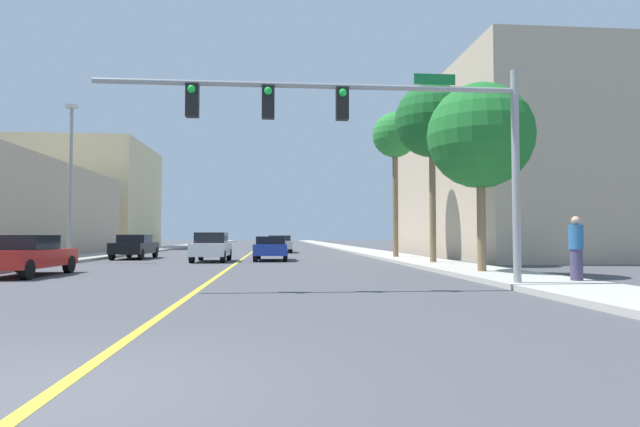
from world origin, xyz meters
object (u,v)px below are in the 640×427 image
street_lamp (71,173)px  car_white (211,247)px  car_blue (271,248)px  palm_mid (432,121)px  car_black (135,246)px  traffic_signal_mast (370,121)px  pedestrian (576,248)px  car_silver (279,244)px  palm_far (395,137)px  palm_near (480,136)px  car_red (24,255)px

street_lamp → car_white: 7.88m
street_lamp → car_blue: 10.85m
palm_mid → car_black: size_ratio=1.86×
traffic_signal_mast → pedestrian: 6.64m
car_white → pedestrian: size_ratio=2.23×
traffic_signal_mast → car_white: traffic_signal_mast is taller
car_silver → car_black: car_black is taller
street_lamp → palm_far: 17.55m
palm_far → pedestrian: 17.10m
street_lamp → car_blue: (10.02, 1.70, -3.79)m
car_blue → pedestrian: pedestrian is taller
traffic_signal_mast → car_blue: (-2.64, 15.47, -3.60)m
car_blue → street_lamp: bearing=-168.7°
palm_mid → traffic_signal_mast: bearing=-115.1°
palm_near → car_black: 21.17m
palm_near → palm_mid: palm_mid is taller
car_silver → car_red: 24.96m
car_black → car_red: 13.05m
palm_far → palm_mid: bearing=-86.9°
palm_mid → car_silver: bearing=110.7°
traffic_signal_mast → palm_mid: bearing=64.9°
palm_far → car_black: bearing=172.8°
palm_near → car_black: palm_near is taller
palm_near → car_red: palm_near is taller
car_black → palm_near: bearing=137.7°
palm_mid → palm_far: size_ratio=0.99×
traffic_signal_mast → car_black: size_ratio=2.44×
traffic_signal_mast → pedestrian: (5.75, 0.44, -3.28)m
car_silver → car_black: bearing=-130.2°
palm_far → street_lamp: bearing=-171.4°
car_silver → pedestrian: size_ratio=2.63×
traffic_signal_mast → car_blue: 16.10m
traffic_signal_mast → palm_mid: (4.83, 10.31, 2.38)m
palm_mid → car_black: bearing=152.7°
palm_mid → street_lamp: bearing=168.8°
car_blue → car_white: bearing=-161.6°
palm_mid → car_blue: bearing=145.3°
street_lamp → car_black: size_ratio=1.75×
pedestrian → street_lamp: bearing=-76.9°
car_blue → car_silver: bearing=89.3°
car_silver → palm_mid: bearing=-69.8°
palm_far → car_white: 12.17m
palm_near → car_red: bearing=176.4°
car_red → car_silver: bearing=-108.4°
traffic_signal_mast → palm_far: (4.50, 16.37, 2.78)m
palm_near → car_black: (-15.32, 14.04, -4.07)m
palm_mid → car_red: size_ratio=2.00×
traffic_signal_mast → palm_far: bearing=74.6°
car_red → pedestrian: bearing=166.0°
palm_near → car_red: (-15.52, 0.98, -4.09)m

